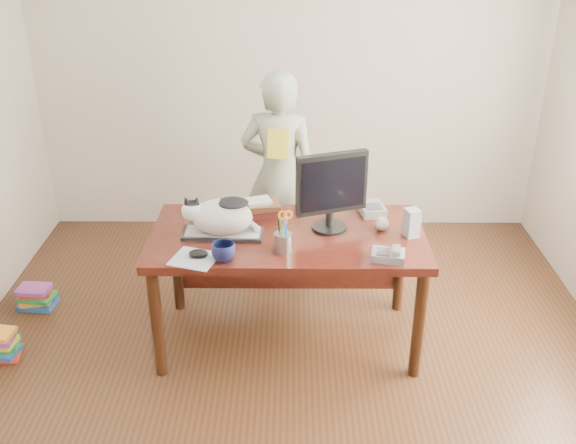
# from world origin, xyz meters

# --- Properties ---
(room) EXTENTS (4.50, 4.50, 4.50)m
(room) POSITION_xyz_m (0.00, 0.00, 1.35)
(room) COLOR black
(room) RESTS_ON ground
(desk) EXTENTS (1.60, 0.80, 0.75)m
(desk) POSITION_xyz_m (0.00, 0.68, 0.60)
(desk) COLOR black
(desk) RESTS_ON ground
(keyboard) EXTENTS (0.47, 0.20, 0.03)m
(keyboard) POSITION_xyz_m (-0.38, 0.57, 0.76)
(keyboard) COLOR black
(keyboard) RESTS_ON desk
(cat) EXTENTS (0.45, 0.23, 0.26)m
(cat) POSITION_xyz_m (-0.39, 0.57, 0.88)
(cat) COLOR silver
(cat) RESTS_ON keyboard
(monitor) EXTENTS (0.42, 0.26, 0.48)m
(monitor) POSITION_xyz_m (0.25, 0.65, 1.02)
(monitor) COLOR black
(monitor) RESTS_ON desk
(pen_cup) EXTENTS (0.12, 0.12, 0.25)m
(pen_cup) POSITION_xyz_m (-0.03, 0.39, 0.82)
(pen_cup) COLOR gray
(pen_cup) RESTS_ON desk
(mousepad) EXTENTS (0.29, 0.27, 0.01)m
(mousepad) POSITION_xyz_m (-0.51, 0.30, 0.75)
(mousepad) COLOR silver
(mousepad) RESTS_ON desk
(mouse) EXTENTS (0.12, 0.10, 0.04)m
(mouse) POSITION_xyz_m (-0.49, 0.32, 0.77)
(mouse) COLOR black
(mouse) RESTS_ON mousepad
(coffee_mug) EXTENTS (0.18, 0.18, 0.10)m
(coffee_mug) POSITION_xyz_m (-0.34, 0.28, 0.80)
(coffee_mug) COLOR black
(coffee_mug) RESTS_ON desk
(phone) EXTENTS (0.20, 0.16, 0.08)m
(phone) POSITION_xyz_m (0.55, 0.31, 0.78)
(phone) COLOR slate
(phone) RESTS_ON desk
(speaker) EXTENTS (0.10, 0.10, 0.17)m
(speaker) POSITION_xyz_m (0.71, 0.58, 0.83)
(speaker) COLOR gray
(speaker) RESTS_ON desk
(baseball) EXTENTS (0.08, 0.08, 0.08)m
(baseball) POSITION_xyz_m (0.55, 0.65, 0.79)
(baseball) COLOR beige
(baseball) RESTS_ON desk
(book_stack) EXTENTS (0.27, 0.23, 0.09)m
(book_stack) POSITION_xyz_m (-0.17, 0.88, 0.79)
(book_stack) COLOR #441212
(book_stack) RESTS_ON desk
(calculator) EXTENTS (0.17, 0.21, 0.06)m
(calculator) POSITION_xyz_m (0.52, 0.88, 0.78)
(calculator) COLOR slate
(calculator) RESTS_ON desk
(person) EXTENTS (0.61, 0.46, 1.51)m
(person) POSITION_xyz_m (-0.07, 1.47, 0.75)
(person) COLOR beige
(person) RESTS_ON ground
(held_book) EXTENTS (0.16, 0.11, 0.20)m
(held_book) POSITION_xyz_m (-0.07, 1.30, 1.05)
(held_book) COLOR yellow
(held_book) RESTS_ON person
(book_pile_b) EXTENTS (0.26, 0.20, 0.15)m
(book_pile_b) POSITION_xyz_m (-1.72, 0.95, 0.07)
(book_pile_b) COLOR #1A4C9D
(book_pile_b) RESTS_ON ground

